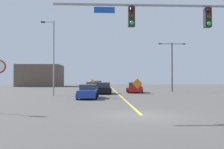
# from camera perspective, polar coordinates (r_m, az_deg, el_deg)

# --- Properties ---
(ground) EXTENTS (136.75, 136.75, 0.00)m
(ground) POSITION_cam_1_polar(r_m,az_deg,el_deg) (12.84, 7.17, -9.72)
(ground) COLOR #4C4947
(road_centre_stripe) EXTENTS (0.16, 75.97, 0.01)m
(road_centre_stripe) POSITION_cam_1_polar(r_m,az_deg,el_deg) (50.58, -0.15, -3.20)
(road_centre_stripe) COLOR yellow
(road_centre_stripe) RESTS_ON ground
(traffic_signal_assembly) EXTENTS (12.49, 0.44, 6.24)m
(traffic_signal_assembly) POSITION_cam_1_polar(r_m,az_deg,el_deg) (13.97, 21.35, 10.73)
(traffic_signal_assembly) COLOR gray
(traffic_signal_assembly) RESTS_ON ground
(street_lamp_mid_left) EXTENTS (4.09, 0.24, 7.36)m
(street_lamp_mid_left) POSITION_cam_1_polar(r_m,az_deg,el_deg) (37.02, 14.22, 2.91)
(street_lamp_mid_left) COLOR black
(street_lamp_mid_left) RESTS_ON ground
(street_lamp_near_left) EXTENTS (1.52, 0.24, 8.55)m
(street_lamp_near_left) POSITION_cam_1_polar(r_m,az_deg,el_deg) (27.92, -14.01, 4.61)
(street_lamp_near_left) COLOR gray
(street_lamp_near_left) RESTS_ON ground
(construction_sign_right_shoulder) EXTENTS (1.08, 0.26, 1.80)m
(construction_sign_right_shoulder) POSITION_cam_1_polar(r_m,az_deg,el_deg) (46.39, -4.74, -2.00)
(construction_sign_right_shoulder) COLOR orange
(construction_sign_right_shoulder) RESTS_ON ground
(construction_sign_median_far) EXTENTS (1.30, 0.06, 1.97)m
(construction_sign_median_far) POSITION_cam_1_polar(r_m,az_deg,el_deg) (29.93, 6.11, -2.36)
(construction_sign_median_far) COLOR orange
(construction_sign_median_far) RESTS_ON ground
(car_yellow_passing) EXTENTS (2.22, 4.63, 1.48)m
(car_yellow_passing) POSITION_cam_1_polar(r_m,az_deg,el_deg) (51.97, -3.48, -2.39)
(car_yellow_passing) COLOR gold
(car_yellow_passing) RESTS_ON ground
(car_red_distant) EXTENTS (2.24, 4.20, 1.44)m
(car_red_distant) POSITION_cam_1_polar(r_m,az_deg,el_deg) (33.35, 5.37, -3.16)
(car_red_distant) COLOR red
(car_red_distant) RESTS_ON ground
(car_blue_far) EXTENTS (2.08, 4.64, 1.39)m
(car_blue_far) POSITION_cam_1_polar(r_m,az_deg,el_deg) (23.79, -5.75, -4.14)
(car_blue_far) COLOR #1E389E
(car_blue_far) RESTS_ON ground
(car_orange_approaching) EXTENTS (2.07, 4.62, 1.46)m
(car_orange_approaching) POSITION_cam_1_polar(r_m,az_deg,el_deg) (34.39, -4.79, -3.08)
(car_orange_approaching) COLOR orange
(car_orange_approaching) RESTS_ON ground
(car_black_near) EXTENTS (2.16, 4.10, 1.46)m
(car_black_near) POSITION_cam_1_polar(r_m,az_deg,el_deg) (30.65, -1.99, -3.40)
(car_black_near) COLOR black
(car_black_near) RESTS_ON ground
(roadside_building_west) EXTENTS (10.49, 8.61, 5.42)m
(roadside_building_west) POSITION_cam_1_polar(r_m,az_deg,el_deg) (63.07, -16.76, -0.27)
(roadside_building_west) COLOR brown
(roadside_building_west) RESTS_ON ground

